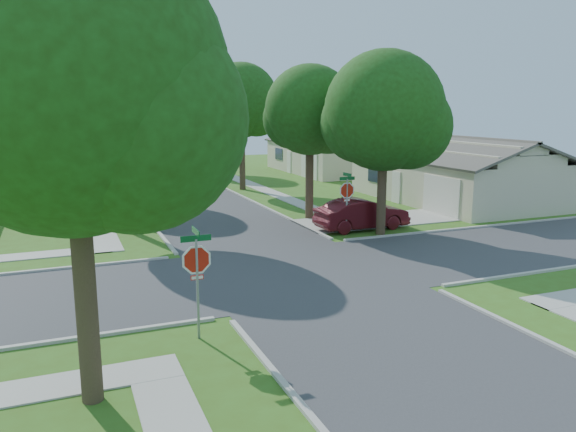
# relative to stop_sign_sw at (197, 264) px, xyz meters

# --- Properties ---
(ground) EXTENTS (100.00, 100.00, 0.00)m
(ground) POSITION_rel_stop_sign_sw_xyz_m (4.70, 4.70, -2.03)
(ground) COLOR #3B5F1A
(ground) RESTS_ON ground
(road_ns) EXTENTS (7.00, 100.00, 0.02)m
(road_ns) POSITION_rel_stop_sign_sw_xyz_m (4.70, 4.70, -2.03)
(road_ns) COLOR #333335
(road_ns) RESTS_ON ground
(sidewalk_ne) EXTENTS (1.20, 40.00, 0.04)m
(sidewalk_ne) POSITION_rel_stop_sign_sw_xyz_m (10.80, 30.70, -2.01)
(sidewalk_ne) COLOR #9E9B91
(sidewalk_ne) RESTS_ON ground
(sidewalk_nw) EXTENTS (1.20, 40.00, 0.04)m
(sidewalk_nw) POSITION_rel_stop_sign_sw_xyz_m (-1.40, 30.70, -2.01)
(sidewalk_nw) COLOR #9E9B91
(sidewalk_nw) RESTS_ON ground
(driveway) EXTENTS (8.80, 3.60, 0.05)m
(driveway) POSITION_rel_stop_sign_sw_xyz_m (12.60, 11.80, -2.01)
(driveway) COLOR #9E9B91
(driveway) RESTS_ON ground
(stop_sign_sw) EXTENTS (1.05, 0.80, 2.98)m
(stop_sign_sw) POSITION_rel_stop_sign_sw_xyz_m (0.00, 0.00, 0.00)
(stop_sign_sw) COLOR gray
(stop_sign_sw) RESTS_ON ground
(stop_sign_ne) EXTENTS (1.05, 0.80, 2.98)m
(stop_sign_ne) POSITION_rel_stop_sign_sw_xyz_m (9.40, 9.40, 0.00)
(stop_sign_ne) COLOR gray
(stop_sign_ne) RESTS_ON ground
(tree_e_near) EXTENTS (4.97, 4.80, 8.28)m
(tree_e_near) POSITION_rel_stop_sign_sw_xyz_m (9.45, 13.71, 3.61)
(tree_e_near) COLOR #38281C
(tree_e_near) RESTS_ON ground
(tree_e_mid) EXTENTS (5.59, 5.40, 9.21)m
(tree_e_mid) POSITION_rel_stop_sign_sw_xyz_m (9.46, 25.71, 4.22)
(tree_e_mid) COLOR #38281C
(tree_e_mid) RESTS_ON ground
(tree_e_far) EXTENTS (5.17, 5.00, 8.72)m
(tree_e_far) POSITION_rel_stop_sign_sw_xyz_m (9.45, 38.71, 3.95)
(tree_e_far) COLOR #38281C
(tree_e_far) RESTS_ON ground
(tree_w_near) EXTENTS (5.38, 5.20, 8.97)m
(tree_w_near) POSITION_rel_stop_sign_sw_xyz_m (0.06, 13.71, 4.08)
(tree_w_near) COLOR #38281C
(tree_w_near) RESTS_ON ground
(tree_w_mid) EXTENTS (5.80, 5.60, 9.56)m
(tree_w_mid) POSITION_rel_stop_sign_sw_xyz_m (0.06, 25.71, 4.46)
(tree_w_mid) COLOR #38281C
(tree_w_mid) RESTS_ON ground
(tree_w_far) EXTENTS (4.76, 4.60, 8.04)m
(tree_w_far) POSITION_rel_stop_sign_sw_xyz_m (0.05, 38.71, 3.48)
(tree_w_far) COLOR #38281C
(tree_w_far) RESTS_ON ground
(tree_sw_corner) EXTENTS (6.21, 6.00, 9.55)m
(tree_sw_corner) POSITION_rel_stop_sign_sw_xyz_m (-2.74, -2.29, 4.23)
(tree_sw_corner) COLOR #38281C
(tree_sw_corner) RESTS_ON ground
(tree_ne_corner) EXTENTS (5.80, 5.60, 8.66)m
(tree_ne_corner) POSITION_rel_stop_sign_sw_xyz_m (11.06, 8.91, 3.56)
(tree_ne_corner) COLOR #38281C
(tree_ne_corner) RESTS_ON ground
(house_ne_near) EXTENTS (8.42, 13.60, 4.23)m
(house_ne_near) POSITION_rel_stop_sign_sw_xyz_m (20.69, 15.70, -0.51)
(house_ne_near) COLOR beige
(house_ne_near) RESTS_ON ground
(house_ne_far) EXTENTS (8.42, 13.60, 4.23)m
(house_ne_far) POSITION_rel_stop_sign_sw_xyz_m (20.69, 33.70, -0.51)
(house_ne_far) COLOR beige
(house_ne_far) RESTS_ON ground
(car_driveway) EXTENTS (4.79, 1.80, 1.56)m
(car_driveway) POSITION_rel_stop_sign_sw_xyz_m (10.70, 10.20, -1.25)
(car_driveway) COLOR #4A0F15
(car_driveway) RESTS_ON ground
(car_curb_east) EXTENTS (1.96, 4.52, 1.52)m
(car_curb_east) POSITION_rel_stop_sign_sw_xyz_m (5.90, 29.14, -1.27)
(car_curb_east) COLOR black
(car_curb_east) RESTS_ON ground
(car_curb_west) EXTENTS (2.19, 4.80, 1.36)m
(car_curb_west) POSITION_rel_stop_sign_sw_xyz_m (3.50, 50.38, -1.35)
(car_curb_west) COLOR black
(car_curb_west) RESTS_ON ground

